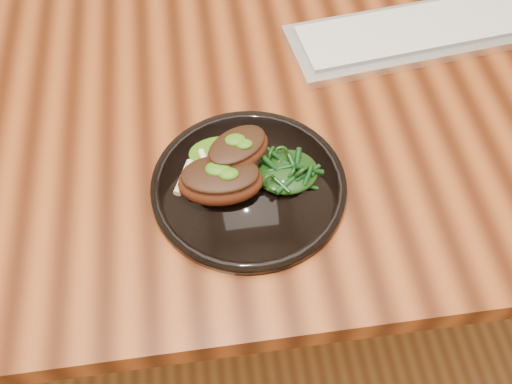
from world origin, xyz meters
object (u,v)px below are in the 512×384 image
at_px(greens_heap, 287,169).
at_px(lamb_chop_front, 220,180).
at_px(desk, 252,129).
at_px(keyboard, 427,31).
at_px(plate, 249,185).

bearing_deg(greens_heap, lamb_chop_front, -171.27).
bearing_deg(greens_heap, desk, 97.96).
relative_size(desk, greens_heap, 18.10).
relative_size(desk, keyboard, 3.26).
distance_m(desk, greens_heap, 0.21).
bearing_deg(lamb_chop_front, keyboard, 37.10).
height_order(desk, keyboard, keyboard).
distance_m(plate, keyboard, 0.44).
bearing_deg(plate, lamb_chop_front, -166.61).
distance_m(plate, greens_heap, 0.06).
height_order(lamb_chop_front, greens_heap, lamb_chop_front).
xyz_separation_m(desk, keyboard, (0.32, 0.10, 0.09)).
distance_m(lamb_chop_front, keyboard, 0.48).
distance_m(desk, keyboard, 0.34).
relative_size(plate, keyboard, 0.55).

